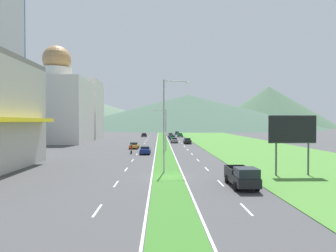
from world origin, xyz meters
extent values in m
plane|color=#424244|center=(0.00, 0.00, 0.00)|extent=(600.00, 600.00, 0.00)
cube|color=#387028|center=(0.00, 60.00, 0.03)|extent=(3.20, 240.00, 0.06)
cube|color=#477F33|center=(20.60, 60.00, 0.03)|extent=(24.00, 240.00, 0.06)
cube|color=silver|center=(-5.10, -11.64, 0.01)|extent=(0.16, 2.80, 0.01)
cube|color=silver|center=(-5.10, -3.28, 0.01)|extent=(0.16, 2.80, 0.01)
cube|color=silver|center=(-5.10, 5.08, 0.01)|extent=(0.16, 2.80, 0.01)
cube|color=silver|center=(-5.10, 13.44, 0.01)|extent=(0.16, 2.80, 0.01)
cube|color=silver|center=(-5.10, 21.80, 0.01)|extent=(0.16, 2.80, 0.01)
cube|color=silver|center=(-5.10, 30.16, 0.01)|extent=(0.16, 2.80, 0.01)
cube|color=silver|center=(-5.10, 38.52, 0.01)|extent=(0.16, 2.80, 0.01)
cube|color=silver|center=(-5.10, 46.88, 0.01)|extent=(0.16, 2.80, 0.01)
cube|color=silver|center=(-5.10, 55.24, 0.01)|extent=(0.16, 2.80, 0.01)
cube|color=silver|center=(-5.10, 63.59, 0.01)|extent=(0.16, 2.80, 0.01)
cube|color=silver|center=(-5.10, 71.95, 0.01)|extent=(0.16, 2.80, 0.01)
cube|color=silver|center=(-5.10, 80.31, 0.01)|extent=(0.16, 2.80, 0.01)
cube|color=silver|center=(-5.10, 88.67, 0.01)|extent=(0.16, 2.80, 0.01)
cube|color=silver|center=(5.10, -11.64, 0.01)|extent=(0.16, 2.80, 0.01)
cube|color=silver|center=(5.10, -3.28, 0.01)|extent=(0.16, 2.80, 0.01)
cube|color=silver|center=(5.10, 5.08, 0.01)|extent=(0.16, 2.80, 0.01)
cube|color=silver|center=(5.10, 13.44, 0.01)|extent=(0.16, 2.80, 0.01)
cube|color=silver|center=(5.10, 21.80, 0.01)|extent=(0.16, 2.80, 0.01)
cube|color=silver|center=(5.10, 30.16, 0.01)|extent=(0.16, 2.80, 0.01)
cube|color=silver|center=(5.10, 38.52, 0.01)|extent=(0.16, 2.80, 0.01)
cube|color=silver|center=(5.10, 46.88, 0.01)|extent=(0.16, 2.80, 0.01)
cube|color=silver|center=(5.10, 55.24, 0.01)|extent=(0.16, 2.80, 0.01)
cube|color=silver|center=(5.10, 63.59, 0.01)|extent=(0.16, 2.80, 0.01)
cube|color=silver|center=(5.10, 71.95, 0.01)|extent=(0.16, 2.80, 0.01)
cube|color=silver|center=(5.10, 80.31, 0.01)|extent=(0.16, 2.80, 0.01)
cube|color=silver|center=(5.10, 88.67, 0.01)|extent=(0.16, 2.80, 0.01)
cube|color=silver|center=(-1.75, 60.00, 0.01)|extent=(0.16, 240.00, 0.01)
cube|color=silver|center=(1.75, 60.00, 0.01)|extent=(0.16, 240.00, 0.01)
cube|color=yellow|center=(-18.23, 0.55, 6.16)|extent=(2.82, 24.10, 0.66)
cube|color=#B2B2B7|center=(-33.28, 29.97, 29.51)|extent=(0.10, 17.72, 54.31)
cube|color=silver|center=(-30.12, 51.63, 9.06)|extent=(17.00, 17.00, 18.12)
cylinder|color=beige|center=(-30.12, 51.63, 19.68)|extent=(8.21, 8.21, 3.13)
sphere|color=#B27F4C|center=(-30.12, 51.63, 23.59)|extent=(7.81, 7.81, 7.81)
cube|color=silver|center=(-29.09, 71.85, 10.24)|extent=(14.00, 14.00, 20.49)
cone|color=#516B56|center=(-85.59, 276.42, 16.08)|extent=(211.82, 211.82, 32.17)
cone|color=#3D5647|center=(25.60, 235.53, 15.37)|extent=(231.15, 231.15, 30.74)
cone|color=#47664C|center=(110.63, 260.11, 20.90)|extent=(129.04, 129.04, 41.80)
cylinder|color=#99999E|center=(-0.38, 2.61, 5.49)|extent=(0.18, 0.18, 10.98)
cylinder|color=#99999E|center=(1.00, 2.75, 10.83)|extent=(2.76, 0.37, 0.10)
ellipsoid|color=silver|center=(2.38, 2.88, 10.63)|extent=(0.56, 0.28, 0.20)
cylinder|color=#99999E|center=(0.41, 28.81, 4.25)|extent=(0.18, 0.18, 8.49)
cylinder|color=#99999E|center=(-0.98, 28.86, 8.34)|extent=(2.78, 0.20, 0.10)
ellipsoid|color=silver|center=(-2.37, 28.91, 8.14)|extent=(0.56, 0.28, 0.20)
cylinder|color=#4C4C51|center=(12.05, 0.31, 1.86)|extent=(0.20, 0.20, 3.72)
cylinder|color=#4C4C51|center=(15.68, 0.31, 1.86)|extent=(0.20, 0.20, 3.72)
cube|color=black|center=(13.87, 0.21, 5.18)|extent=(5.18, 0.16, 2.91)
cube|color=#4C4C51|center=(13.87, 0.33, 5.18)|extent=(5.38, 0.08, 3.11)
cube|color=navy|center=(-3.59, 22.37, 0.66)|extent=(1.79, 4.61, 0.67)
cube|color=black|center=(-3.59, 22.19, 1.22)|extent=(1.54, 2.03, 0.45)
cylinder|color=black|center=(-4.45, 23.80, 0.32)|extent=(0.22, 0.64, 0.64)
cylinder|color=black|center=(-2.73, 23.80, 0.32)|extent=(0.22, 0.64, 0.64)
cylinder|color=black|center=(-4.45, 20.94, 0.32)|extent=(0.22, 0.64, 0.64)
cylinder|color=black|center=(-2.73, 20.94, 0.32)|extent=(0.22, 0.64, 0.64)
cube|color=navy|center=(3.21, 70.72, 0.64)|extent=(1.72, 4.15, 0.65)
cube|color=black|center=(3.21, 70.89, 1.23)|extent=(1.48, 1.82, 0.52)
cylinder|color=black|center=(4.03, 69.44, 0.32)|extent=(0.22, 0.64, 0.64)
cylinder|color=black|center=(2.38, 69.44, 0.32)|extent=(0.22, 0.64, 0.64)
cylinder|color=black|center=(4.03, 72.01, 0.32)|extent=(0.22, 0.64, 0.64)
cylinder|color=black|center=(2.38, 72.01, 0.32)|extent=(0.22, 0.64, 0.64)
cube|color=#C6842D|center=(-6.59, 33.11, 0.62)|extent=(1.85, 4.80, 0.60)
cube|color=black|center=(-6.59, 32.92, 1.16)|extent=(1.59, 2.11, 0.49)
cylinder|color=black|center=(-7.48, 34.60, 0.32)|extent=(0.22, 0.64, 0.64)
cylinder|color=black|center=(-5.71, 34.60, 0.32)|extent=(0.22, 0.64, 0.64)
cylinder|color=black|center=(-7.48, 31.62, 0.32)|extent=(0.22, 0.64, 0.64)
cylinder|color=black|center=(-5.71, 31.62, 0.32)|extent=(0.22, 0.64, 0.64)
cube|color=#0C5128|center=(3.36, 63.89, 0.64)|extent=(1.83, 4.25, 0.64)
cube|color=black|center=(3.36, 64.06, 1.20)|extent=(1.58, 1.87, 0.48)
cylinder|color=black|center=(4.24, 62.57, 0.32)|extent=(0.22, 0.64, 0.64)
cylinder|color=black|center=(2.48, 62.57, 0.32)|extent=(0.22, 0.64, 0.64)
cylinder|color=black|center=(4.24, 65.21, 0.32)|extent=(0.22, 0.64, 0.64)
cylinder|color=black|center=(2.48, 65.21, 0.32)|extent=(0.22, 0.64, 0.64)
cube|color=slate|center=(3.20, 49.93, 0.67)|extent=(1.75, 4.21, 0.70)
cube|color=black|center=(3.20, 50.10, 1.25)|extent=(1.51, 1.85, 0.46)
cylinder|color=black|center=(4.04, 48.63, 0.32)|extent=(0.22, 0.64, 0.64)
cylinder|color=black|center=(2.36, 48.63, 0.32)|extent=(0.22, 0.64, 0.64)
cylinder|color=black|center=(4.04, 51.24, 0.32)|extent=(0.22, 0.64, 0.64)
cylinder|color=black|center=(2.36, 51.24, 0.32)|extent=(0.22, 0.64, 0.64)
cube|color=#0C5128|center=(7.04, 80.74, 0.67)|extent=(1.84, 4.02, 0.69)
cube|color=black|center=(7.04, 80.90, 1.23)|extent=(1.58, 1.77, 0.44)
cylinder|color=black|center=(7.93, 79.49, 0.32)|extent=(0.22, 0.64, 0.64)
cylinder|color=black|center=(6.16, 79.49, 0.32)|extent=(0.22, 0.64, 0.64)
cylinder|color=black|center=(7.93, 81.98, 0.32)|extent=(0.22, 0.64, 0.64)
cylinder|color=black|center=(6.16, 81.98, 0.32)|extent=(0.22, 0.64, 0.64)
cube|color=#0C5128|center=(6.94, 99.16, 0.69)|extent=(1.81, 4.27, 0.74)
cube|color=black|center=(6.94, 99.33, 1.28)|extent=(1.56, 1.88, 0.43)
cylinder|color=black|center=(7.81, 97.84, 0.32)|extent=(0.22, 0.64, 0.64)
cylinder|color=black|center=(6.07, 97.84, 0.32)|extent=(0.22, 0.64, 0.64)
cylinder|color=black|center=(7.81, 100.49, 0.32)|extent=(0.22, 0.64, 0.64)
cylinder|color=black|center=(6.07, 100.49, 0.32)|extent=(0.22, 0.64, 0.64)
cube|color=#C6842D|center=(3.27, 81.43, 0.67)|extent=(1.75, 4.73, 0.71)
cube|color=black|center=(3.27, 81.62, 1.26)|extent=(1.51, 2.08, 0.47)
cylinder|color=black|center=(4.11, 79.96, 0.32)|extent=(0.22, 0.64, 0.64)
cylinder|color=black|center=(2.43, 79.96, 0.32)|extent=(0.22, 0.64, 0.64)
cylinder|color=black|center=(4.11, 82.90, 0.32)|extent=(0.22, 0.64, 0.64)
cylinder|color=black|center=(2.43, 82.90, 0.32)|extent=(0.22, 0.64, 0.64)
cube|color=black|center=(-7.05, 82.34, 0.67)|extent=(1.89, 4.17, 0.70)
cube|color=black|center=(-7.05, 82.17, 1.25)|extent=(1.62, 1.84, 0.45)
cylinder|color=black|center=(-7.95, 83.63, 0.32)|extent=(0.22, 0.64, 0.64)
cylinder|color=black|center=(-6.14, 83.63, 0.32)|extent=(0.22, 0.64, 0.64)
cylinder|color=black|center=(-7.95, 81.04, 0.32)|extent=(0.22, 0.64, 0.64)
cylinder|color=black|center=(-6.14, 81.04, 0.32)|extent=(0.22, 0.64, 0.64)
cube|color=black|center=(6.63, 46.59, 0.68)|extent=(1.76, 4.72, 0.73)
cube|color=black|center=(6.63, 46.78, 1.29)|extent=(1.52, 2.07, 0.49)
cylinder|color=black|center=(7.47, 45.13, 0.32)|extent=(0.22, 0.64, 0.64)
cylinder|color=black|center=(5.78, 45.13, 0.32)|extent=(0.22, 0.64, 0.64)
cylinder|color=black|center=(7.47, 48.05, 0.32)|extent=(0.22, 0.64, 0.64)
cylinder|color=black|center=(5.78, 48.05, 0.32)|extent=(0.22, 0.64, 0.64)
cube|color=black|center=(6.69, -4.83, 0.80)|extent=(2.00, 5.40, 0.80)
cube|color=black|center=(6.69, -6.43, 1.60)|extent=(1.84, 2.00, 0.80)
cube|color=black|center=(7.63, -3.73, 1.42)|extent=(0.10, 3.20, 0.44)
cube|color=black|center=(5.75, -3.73, 1.42)|extent=(0.10, 3.20, 0.44)
cube|color=black|center=(6.69, -2.18, 1.42)|extent=(1.84, 0.10, 0.44)
cylinder|color=black|center=(7.65, -6.45, 0.40)|extent=(0.26, 0.80, 0.80)
cylinder|color=black|center=(5.73, -6.45, 0.40)|extent=(0.26, 0.80, 0.80)
cylinder|color=black|center=(7.65, -3.21, 0.40)|extent=(0.26, 0.80, 0.80)
cylinder|color=black|center=(5.73, -3.21, 0.40)|extent=(0.26, 0.80, 0.80)
cylinder|color=black|center=(-6.19, 23.42, 0.30)|extent=(0.10, 0.60, 0.60)
cylinder|color=black|center=(-6.19, 22.02, 0.30)|extent=(0.12, 0.60, 0.60)
cube|color=black|center=(-6.19, 22.72, 0.47)|extent=(0.20, 1.12, 0.25)
ellipsoid|color=black|center=(-6.19, 22.92, 0.83)|extent=(0.24, 0.44, 0.24)
cube|color=maroon|center=(-6.19, 22.62, 1.20)|extent=(0.36, 0.28, 0.70)
sphere|color=blue|center=(-6.19, 22.67, 1.67)|extent=(0.26, 0.26, 0.26)
camera|label=1|loc=(-0.85, -31.19, 6.05)|focal=30.79mm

